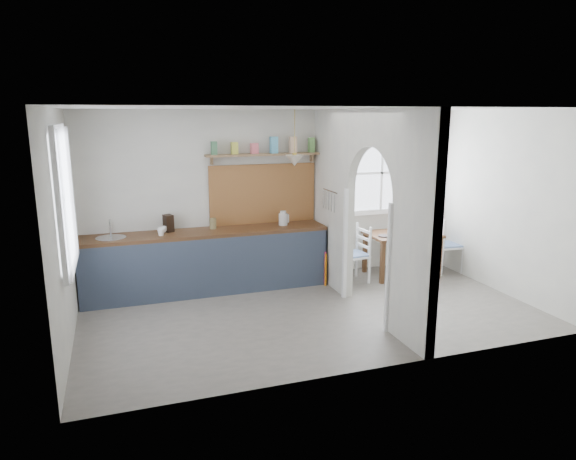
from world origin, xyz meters
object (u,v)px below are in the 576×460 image
object	(u,v)px
chair_right	(447,244)
chair_left	(353,254)
dining_table	(401,254)
kettle	(283,218)
vase	(399,226)

from	to	relation	value
chair_right	chair_left	bearing A→B (deg)	94.29
dining_table	chair_right	xyz separation A→B (m)	(0.80, -0.07, 0.11)
kettle	vase	size ratio (longest dim) A/B	1.27
kettle	chair_left	bearing A→B (deg)	-6.25
kettle	vase	distance (m)	1.96
kettle	dining_table	bearing A→B (deg)	3.68
dining_table	vase	size ratio (longest dim) A/B	6.60
dining_table	kettle	distance (m)	2.03
chair_left	kettle	world-z (taller)	kettle
dining_table	vase	world-z (taller)	vase
chair_left	kettle	distance (m)	1.21
chair_right	dining_table	bearing A→B (deg)	89.43
dining_table	vase	xyz separation A→B (m)	(0.04, 0.17, 0.43)
chair_left	chair_right	size ratio (longest dim) A/B	0.97
vase	dining_table	bearing A→B (deg)	-102.89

